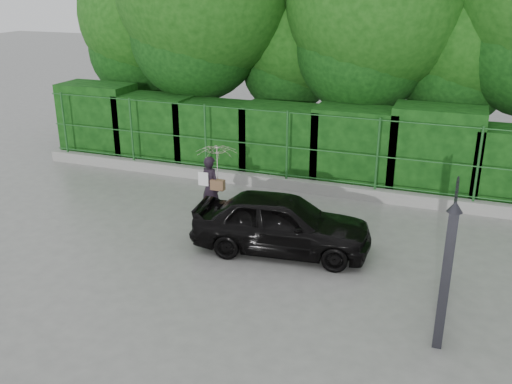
% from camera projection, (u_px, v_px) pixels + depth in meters
% --- Properties ---
extents(ground, '(80.00, 80.00, 0.00)m').
position_uv_depth(ground, '(197.00, 262.00, 11.18)').
color(ground, gray).
extents(kerb, '(14.00, 0.25, 0.30)m').
position_uv_depth(kerb, '(272.00, 182.00, 15.07)').
color(kerb, '#9E9E99').
rests_on(kerb, ground).
extents(fence, '(14.13, 0.06, 1.80)m').
position_uv_depth(fence, '(280.00, 145.00, 14.63)').
color(fence, '#205923').
rests_on(fence, kerb).
extents(hedge, '(14.20, 1.20, 2.27)m').
position_uv_depth(hedge, '(282.00, 140.00, 15.66)').
color(hedge, black).
rests_on(hedge, ground).
extents(trees, '(17.10, 6.15, 8.08)m').
position_uv_depth(trees, '(349.00, 0.00, 15.96)').
color(trees, black).
rests_on(trees, ground).
extents(gate, '(0.22, 2.33, 2.36)m').
position_uv_depth(gate, '(448.00, 262.00, 8.62)').
color(gate, '#24242A').
rests_on(gate, ground).
extents(woman, '(0.94, 0.96, 1.69)m').
position_uv_depth(woman, '(215.00, 169.00, 13.01)').
color(woman, black).
rests_on(woman, ground).
extents(car, '(3.72, 1.81, 1.22)m').
position_uv_depth(car, '(282.00, 223.00, 11.44)').
color(car, black).
rests_on(car, ground).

